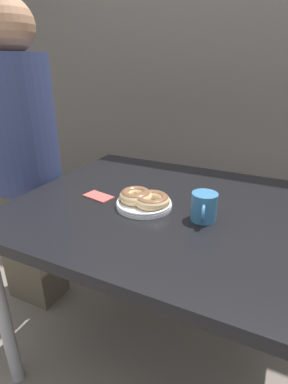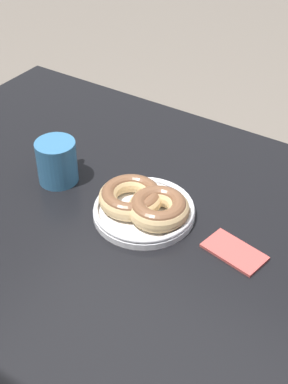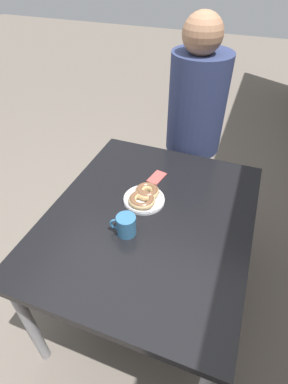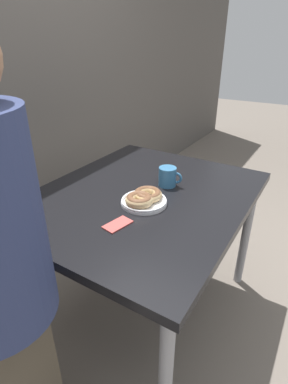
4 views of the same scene
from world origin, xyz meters
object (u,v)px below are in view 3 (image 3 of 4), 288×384
dining_table (149,226)px  napkin (157,177)px  donut_plate (144,197)px  person_figure (194,129)px  coffee_mug (126,225)px

dining_table → napkin: 0.30m
dining_table → donut_plate: 0.15m
dining_table → person_figure: 0.79m
coffee_mug → person_figure: (-0.92, 0.09, 0.01)m
donut_plate → napkin: 0.20m
donut_plate → coffee_mug: 0.23m
donut_plate → napkin: size_ratio=1.74×
dining_table → napkin: (-0.29, -0.06, 0.08)m
coffee_mug → napkin: bearing=180.0°
donut_plate → dining_table: bearing=34.5°
napkin → person_figure: bearing=170.2°
coffee_mug → person_figure: size_ratio=0.08×
dining_table → coffee_mug: size_ratio=9.41×
donut_plate → person_figure: size_ratio=0.15×
dining_table → person_figure: person_figure is taller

